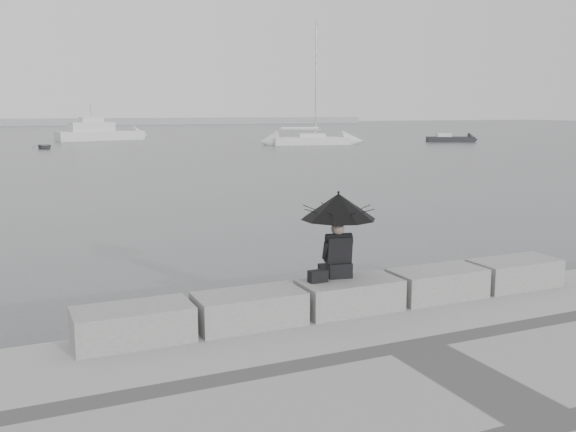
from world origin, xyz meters
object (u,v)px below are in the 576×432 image
seated_person (338,215)px  sailboat_right (311,140)px  small_motorboat (450,139)px  dinghy (44,146)px  motor_cruiser (100,133)px

seated_person → sailboat_right: (25.61, 52.72, -1.49)m
sailboat_right → small_motorboat: bearing=7.8°
seated_person → dinghy: seated_person is taller
seated_person → dinghy: (-0.80, 56.68, -1.77)m
sailboat_right → motor_cruiser: size_ratio=1.21×
sailboat_right → dinghy: 26.71m
seated_person → dinghy: bearing=101.2°
seated_person → sailboat_right: size_ratio=0.11×
sailboat_right → motor_cruiser: 27.17m
sailboat_right → motor_cruiser: (-18.97, 19.45, 0.37)m
sailboat_right → seated_person: bearing=-103.9°
motor_cruiser → small_motorboat: bearing=-40.5°
small_motorboat → motor_cruiser: bearing=174.1°
dinghy → sailboat_right: bearing=-16.1°
motor_cruiser → seated_person: bearing=-106.1°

